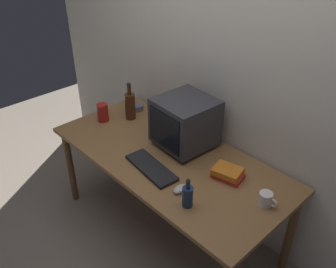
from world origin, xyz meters
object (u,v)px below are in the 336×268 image
Objects in this scene: mug at (266,199)px; metal_canister at (103,113)px; computer_mouse at (180,189)px; bottle_short at (188,196)px; keyboard at (151,168)px; cd_spindle at (136,107)px; book_stack at (228,173)px; bottle_tall at (130,105)px; crt_monitor at (185,122)px.

mug is 1.48m from metal_canister.
metal_canister reaches higher than computer_mouse.
bottle_short reaches higher than mug.
cd_spindle is at bearing 153.86° from keyboard.
computer_mouse is 0.47× the size of book_stack.
bottle_short is at bearing -28.87° from computer_mouse.
book_stack reaches higher than cd_spindle.
keyboard is 3.50× the size of mug.
bottle_short reaches higher than keyboard.
keyboard is 0.42m from bottle_short.
book_stack is (0.40, 0.30, 0.02)m from keyboard.
bottle_tall is 2.15× the size of metal_canister.
bottle_short is (0.46, -0.44, -0.12)m from crt_monitor.
book_stack is 1.77× the size of cd_spindle.
bottle_tall reaches higher than book_stack.
metal_canister is (-1.48, -0.12, 0.03)m from mug.
bottle_short is 1.25m from cd_spindle.
bottle_short is 0.94× the size of book_stack.
bottle_tall is at bearing -175.90° from crt_monitor.
computer_mouse is 0.34m from book_stack.
computer_mouse is (0.29, -0.02, 0.01)m from keyboard.
metal_canister is (-0.12, -0.19, -0.05)m from bottle_tall.
cd_spindle is (-0.67, 0.09, -0.17)m from crt_monitor.
cd_spindle is at bearing 172.28° from mug.
computer_mouse is 0.67× the size of metal_canister.
crt_monitor reaches higher than mug.
keyboard is at bearing -159.80° from mug.
mug is at bearing -7.72° from cd_spindle.
bottle_short is at bearing -133.13° from mug.
crt_monitor reaches higher than book_stack.
bottle_short is 1.18m from metal_canister.
bottle_tall is (-0.64, 0.33, 0.11)m from keyboard.
bottle_short reaches higher than book_stack.
keyboard is at bearing -27.25° from bottle_tall.
cd_spindle is 0.33m from metal_canister.
bottle_short reaches higher than computer_mouse.
bottle_tall is 1.36m from mug.
crt_monitor is at bearing -7.61° from cd_spindle.
metal_canister is at bearing -171.99° from book_stack.
keyboard is at bearing -82.00° from crt_monitor.
crt_monitor is at bearing 172.19° from mug.
bottle_short is (0.12, -0.05, 0.06)m from computer_mouse.
book_stack is 1.18m from metal_canister.
keyboard is at bearing -32.41° from cd_spindle.
book_stack is at bearing 90.10° from bottle_short.
bottle_tall reaches higher than metal_canister.
crt_monitor reaches higher than bottle_short.
cd_spindle is (-1.01, 0.48, 0.00)m from computer_mouse.
computer_mouse is 0.51m from mug.
keyboard is at bearing 170.23° from bottle_short.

